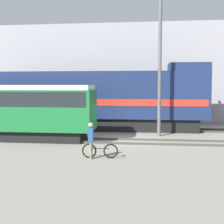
% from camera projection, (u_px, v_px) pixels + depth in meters
% --- Properties ---
extents(ground_plane, '(120.00, 120.00, 0.00)m').
position_uv_depth(ground_plane, '(124.00, 140.00, 20.18)').
color(ground_plane, gray).
extents(track_near, '(60.00, 1.50, 0.14)m').
position_uv_depth(track_near, '(123.00, 141.00, 19.36)').
color(track_near, '#47423D').
rests_on(track_near, ground).
extents(track_far, '(60.00, 1.51, 0.14)m').
position_uv_depth(track_far, '(129.00, 129.00, 24.79)').
color(track_far, '#47423D').
rests_on(track_far, ground).
extents(building_backdrop, '(48.85, 6.00, 9.37)m').
position_uv_depth(building_backdrop, '(134.00, 74.00, 31.99)').
color(building_backdrop, '#99999E').
rests_on(building_backdrop, ground).
extents(freight_locomotive, '(18.07, 3.04, 5.21)m').
position_uv_depth(freight_locomotive, '(93.00, 99.00, 24.94)').
color(freight_locomotive, black).
rests_on(freight_locomotive, ground).
extents(streetcar, '(10.71, 2.54, 3.55)m').
position_uv_depth(streetcar, '(12.00, 109.00, 20.08)').
color(streetcar, black).
rests_on(streetcar, ground).
extents(bicycle, '(1.76, 0.44, 0.77)m').
position_uv_depth(bicycle, '(100.00, 151.00, 15.07)').
color(bicycle, black).
rests_on(bicycle, ground).
extents(person, '(0.24, 0.37, 1.75)m').
position_uv_depth(person, '(91.00, 137.00, 14.89)').
color(person, '#8C7A5B').
rests_on(person, ground).
extents(utility_pole_left, '(0.24, 0.24, 9.68)m').
position_uv_depth(utility_pole_left, '(160.00, 66.00, 21.40)').
color(utility_pole_left, '#595959').
rests_on(utility_pole_left, ground).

